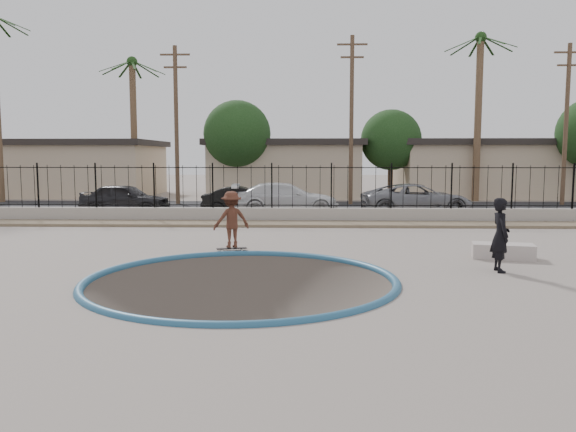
# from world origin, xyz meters

# --- Properties ---
(ground) EXTENTS (120.00, 120.00, 2.20)m
(ground) POSITION_xyz_m (0.00, 12.00, -1.10)
(ground) COLOR gray
(ground) RESTS_ON ground
(bowl_pit) EXTENTS (6.84, 6.84, 1.80)m
(bowl_pit) POSITION_xyz_m (0.00, -1.00, 0.00)
(bowl_pit) COLOR #473E36
(bowl_pit) RESTS_ON ground
(coping_ring) EXTENTS (7.04, 7.04, 0.20)m
(coping_ring) POSITION_xyz_m (0.00, -1.00, 0.00)
(coping_ring) COLOR #25577A
(coping_ring) RESTS_ON ground
(rock_strip) EXTENTS (42.00, 1.60, 0.11)m
(rock_strip) POSITION_xyz_m (0.00, 9.20, 0.06)
(rock_strip) COLOR #857157
(rock_strip) RESTS_ON ground
(retaining_wall) EXTENTS (42.00, 0.45, 0.60)m
(retaining_wall) POSITION_xyz_m (0.00, 10.30, 0.30)
(retaining_wall) COLOR gray
(retaining_wall) RESTS_ON ground
(fence) EXTENTS (40.00, 0.04, 1.80)m
(fence) POSITION_xyz_m (0.00, 10.30, 1.50)
(fence) COLOR black
(fence) RESTS_ON retaining_wall
(street) EXTENTS (90.00, 8.00, 0.04)m
(street) POSITION_xyz_m (0.00, 17.00, 0.02)
(street) COLOR black
(street) RESTS_ON ground
(house_west) EXTENTS (11.60, 8.60, 3.90)m
(house_west) POSITION_xyz_m (-15.00, 26.50, 1.97)
(house_west) COLOR #C3AA8B
(house_west) RESTS_ON ground
(house_center) EXTENTS (10.60, 8.60, 3.90)m
(house_center) POSITION_xyz_m (0.00, 26.50, 1.97)
(house_center) COLOR #C3AA8B
(house_center) RESTS_ON ground
(house_east) EXTENTS (12.60, 8.60, 3.90)m
(house_east) POSITION_xyz_m (14.00, 26.50, 1.97)
(house_east) COLOR #C3AA8B
(house_east) RESTS_ON ground
(palm_mid) EXTENTS (2.30, 2.30, 9.30)m
(palm_mid) POSITION_xyz_m (-10.00, 24.00, 6.69)
(palm_mid) COLOR brown
(palm_mid) RESTS_ON ground
(palm_right) EXTENTS (2.30, 2.30, 10.30)m
(palm_right) POSITION_xyz_m (12.00, 22.00, 7.33)
(palm_right) COLOR brown
(palm_right) RESTS_ON ground
(utility_pole_left) EXTENTS (1.70, 0.24, 9.00)m
(utility_pole_left) POSITION_xyz_m (-6.00, 19.00, 4.70)
(utility_pole_left) COLOR #473323
(utility_pole_left) RESTS_ON ground
(utility_pole_mid) EXTENTS (1.70, 0.24, 9.50)m
(utility_pole_mid) POSITION_xyz_m (4.00, 19.00, 4.96)
(utility_pole_mid) COLOR #473323
(utility_pole_mid) RESTS_ON ground
(utility_pole_right) EXTENTS (1.70, 0.24, 9.00)m
(utility_pole_right) POSITION_xyz_m (16.00, 19.00, 4.70)
(utility_pole_right) COLOR #473323
(utility_pole_right) RESTS_ON ground
(street_tree_left) EXTENTS (4.32, 4.32, 6.36)m
(street_tree_left) POSITION_xyz_m (-3.00, 23.00, 4.19)
(street_tree_left) COLOR #473323
(street_tree_left) RESTS_ON ground
(street_tree_mid) EXTENTS (3.96, 3.96, 5.83)m
(street_tree_mid) POSITION_xyz_m (7.00, 24.00, 3.84)
(street_tree_mid) COLOR #473323
(street_tree_mid) RESTS_ON ground
(skater) EXTENTS (1.22, 0.99, 1.65)m
(skater) POSITION_xyz_m (-0.74, 3.00, 0.83)
(skater) COLOR brown
(skater) RESTS_ON ground
(skateboard) EXTENTS (0.91, 0.44, 0.08)m
(skateboard) POSITION_xyz_m (-0.74, 3.00, 0.06)
(skateboard) COLOR black
(skateboard) RESTS_ON ground
(videographer) EXTENTS (0.43, 0.65, 1.78)m
(videographer) POSITION_xyz_m (6.09, 0.18, 0.89)
(videographer) COLOR black
(videographer) RESTS_ON ground
(concrete_ledge) EXTENTS (1.71, 1.03, 0.40)m
(concrete_ledge) POSITION_xyz_m (6.81, 2.00, 0.20)
(concrete_ledge) COLOR #B4A79F
(concrete_ledge) RESTS_ON ground
(car_a) EXTENTS (4.32, 2.00, 1.43)m
(car_a) POSITION_xyz_m (-7.26, 13.40, 0.75)
(car_a) COLOR black
(car_a) RESTS_ON street
(car_b) EXTENTS (3.98, 1.59, 1.29)m
(car_b) POSITION_xyz_m (-1.57, 13.40, 0.68)
(car_b) COLOR black
(car_b) RESTS_ON street
(car_c) EXTENTS (5.22, 2.43, 1.48)m
(car_c) POSITION_xyz_m (0.47, 13.40, 0.77)
(car_c) COLOR silver
(car_c) RESTS_ON street
(car_d) EXTENTS (5.42, 2.90, 1.45)m
(car_d) POSITION_xyz_m (6.70, 13.40, 0.76)
(car_d) COLOR gray
(car_d) RESTS_ON street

